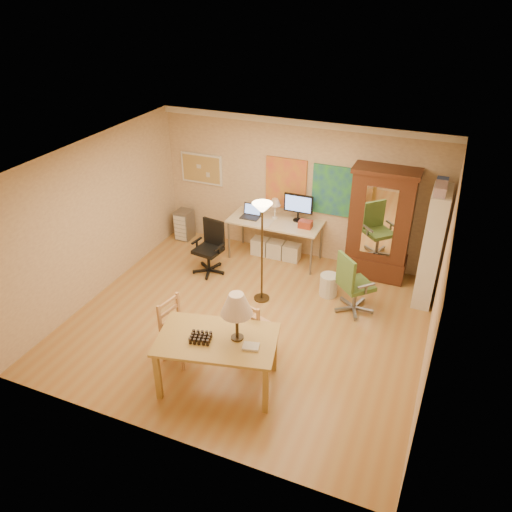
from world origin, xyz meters
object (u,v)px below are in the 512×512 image
at_px(computer_desk, 277,235).
at_px(office_chair_black, 210,259).
at_px(armoire, 379,231).
at_px(bookshelf, 432,247).
at_px(office_chair_green, 353,296).
at_px(dining_table, 224,329).

bearing_deg(computer_desk, office_chair_black, -135.16).
xyz_separation_m(computer_desk, office_chair_black, (-0.99, -0.98, -0.22)).
bearing_deg(armoire, bookshelf, -25.31).
height_order(office_chair_green, bookshelf, bookshelf).
bearing_deg(armoire, office_chair_green, -95.41).
distance_m(computer_desk, office_chair_green, 2.16).
distance_m(office_chair_black, armoire, 3.14).
distance_m(office_chair_black, office_chair_green, 2.78).
relative_size(office_chair_black, office_chair_green, 0.93).
distance_m(armoire, bookshelf, 1.03).
bearing_deg(office_chair_green, bookshelf, 38.85).
bearing_deg(computer_desk, office_chair_green, -34.16).
height_order(dining_table, bookshelf, bookshelf).
height_order(dining_table, armoire, armoire).
distance_m(office_chair_green, bookshelf, 1.53).
relative_size(dining_table, armoire, 0.83).
bearing_deg(office_chair_black, bookshelf, 9.21).
distance_m(dining_table, office_chair_green, 2.71).
bearing_deg(bookshelf, office_chair_black, -170.79).
bearing_deg(bookshelf, office_chair_green, -141.15).
xyz_separation_m(dining_table, bookshelf, (2.27, 3.19, 0.07)).
height_order(computer_desk, bookshelf, bookshelf).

